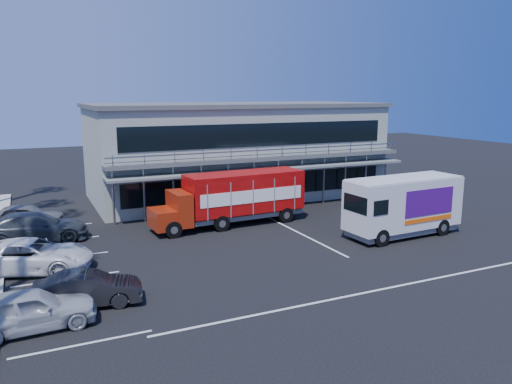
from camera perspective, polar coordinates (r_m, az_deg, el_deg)
name	(u,v)px	position (r m, az deg, el deg)	size (l,w,h in m)	color
ground	(294,252)	(26.06, 4.35, -6.80)	(120.00, 120.00, 0.00)	black
building	(236,150)	(39.80, -2.35, 4.87)	(22.40, 12.00, 7.30)	#9CA396
red_truck	(235,197)	(30.79, -2.44, -0.54)	(9.75, 2.83, 3.25)	maroon
white_van	(403,205)	(29.60, 16.45, -1.45)	(7.04, 2.72, 3.38)	silver
parked_car_a	(30,310)	(19.23, -24.41, -12.15)	(1.75, 4.36, 1.49)	#B0B3B7
parked_car_b	(88,289)	(20.52, -18.68, -10.47)	(1.42, 4.06, 1.34)	black
parked_car_c	(31,256)	(25.15, -24.34, -6.66)	(2.52, 5.45, 1.52)	white
parked_car_d	(35,227)	(30.05, -23.93, -3.70)	(2.27, 5.59, 1.62)	#303840
parked_car_e	(26,216)	(33.18, -24.84, -2.54)	(1.78, 4.43, 1.51)	slate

